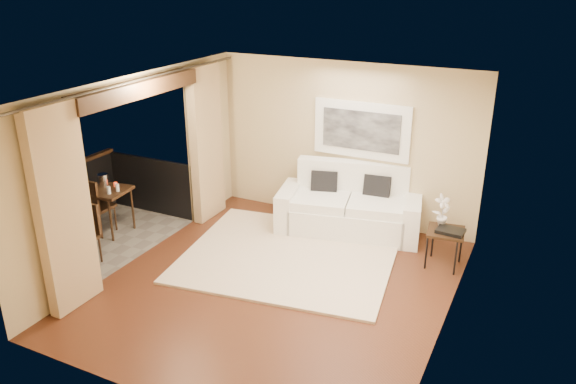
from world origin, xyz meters
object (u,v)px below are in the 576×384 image
Objects in this scene: sofa at (349,208)px; ice_bucket at (103,180)px; orchid at (442,211)px; side_table at (445,234)px; bistro_table at (108,194)px; balcony_chair_near at (86,229)px; balcony_chair_far at (93,203)px.

ice_bucket is at bearing -167.24° from sofa.
ice_bucket is at bearing -166.31° from orchid.
bistro_table reaches higher than side_table.
sofa is 5.02× the size of orchid.
bistro_table is 1.04m from balcony_chair_near.
balcony_chair_far reaches higher than bistro_table.
side_table is 5.45m from ice_bucket.
sofa is at bearing 40.49° from balcony_chair_near.
balcony_chair_far reaches higher than side_table.
bistro_table is 0.77× the size of balcony_chair_far.
orchid is at bearing 128.94° from side_table.
balcony_chair_near is (0.56, -0.74, -0.03)m from balcony_chair_far.
side_table is at bearing -165.40° from balcony_chair_far.
sofa is 4.21× the size of side_table.
orchid is 5.42m from balcony_chair_far.
orchid is 0.50× the size of balcony_chair_far.
balcony_chair_near is at bearing -153.33° from orchid.
bistro_table is (-5.15, -1.26, 0.16)m from side_table.
sofa is 2.51× the size of balcony_chair_far.
side_table is at bearing 23.63° from balcony_chair_near.
balcony_chair_far is 0.93m from balcony_chair_near.
balcony_chair_far is at bearing -163.03° from orchid.
balcony_chair_far is at bearing 126.08° from balcony_chair_near.
ice_bucket reaches higher than side_table.
orchid is at bearing -26.99° from sofa.
balcony_chair_far is (-3.63, -2.00, 0.17)m from sofa.
sofa reaches higher than ice_bucket.
balcony_chair_far is 0.42m from ice_bucket.
ice_bucket is at bearing 146.16° from bistro_table.
sofa is at bearing 24.76° from ice_bucket.
orchid is 5.37m from ice_bucket.
balcony_chair_near is 1.25m from ice_bucket.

